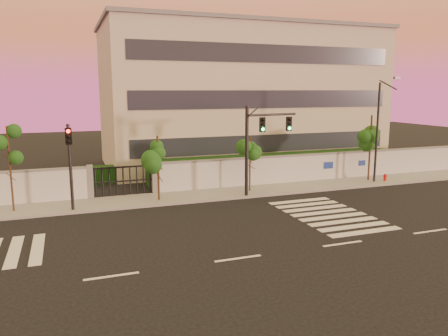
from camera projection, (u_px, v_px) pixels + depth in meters
The scene contains 14 objects.
ground at pixel (238, 259), 17.67m from camera, with size 120.00×120.00×0.00m, color black.
sidewalk at pixel (176, 198), 27.36m from camera, with size 60.00×3.00×0.15m, color gray.
perimeter_wall at pixel (171, 177), 28.60m from camera, with size 60.00×0.36×2.20m.
hedge_row at pixel (177, 173), 31.54m from camera, with size 41.00×4.25×1.80m.
institutional_building at pixel (240, 96), 39.94m from camera, with size 24.40×12.40×12.25m.
road_markings at pixel (177, 234), 20.60m from camera, with size 57.00×7.62×0.02m.
street_tree_c at pixel (9, 150), 23.52m from camera, with size 1.31×1.04×4.83m.
street_tree_d at pixel (158, 153), 26.01m from camera, with size 1.54×1.23×4.06m.
street_tree_e at pixel (250, 151), 28.46m from camera, with size 1.31×1.05×3.77m.
street_tree_f at pixel (371, 133), 31.78m from camera, with size 1.62×1.29×4.93m.
traffic_signal_main at pixel (258, 140), 27.25m from camera, with size 3.63×0.77×5.76m.
traffic_signal_secondary at pixel (70, 157), 23.81m from camera, with size 0.38×0.36×4.92m.
streetlight_east at pixel (379, 127), 30.98m from camera, with size 0.45×1.83×7.59m.
fire_hydrant at pixel (385, 178), 31.95m from camera, with size 0.27×0.26×0.69m.
Camera 1 is at (-6.28, -15.52, 6.74)m, focal length 35.00 mm.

